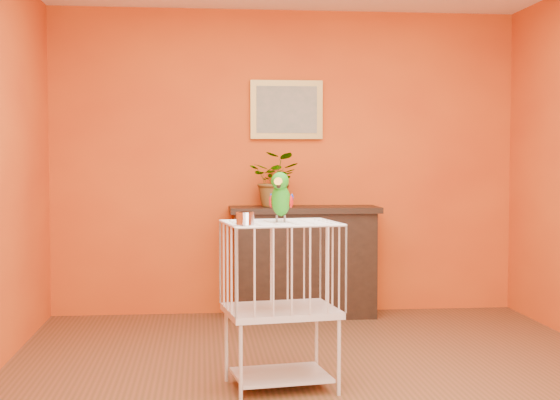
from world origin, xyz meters
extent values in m
plane|color=brown|center=(0.00, 0.00, 0.00)|extent=(4.50, 4.50, 0.00)
plane|color=#DD5714|center=(0.00, 2.25, 1.30)|extent=(4.00, 0.00, 4.00)
plane|color=#DD5714|center=(0.00, -2.25, 1.30)|extent=(4.00, 0.00, 4.00)
cube|color=black|center=(0.13, 2.03, 0.44)|extent=(1.17, 0.39, 0.88)
cube|color=black|center=(0.13, 2.03, 0.90)|extent=(1.25, 0.45, 0.05)
cube|color=black|center=(0.13, 1.86, 0.44)|extent=(0.82, 0.02, 0.44)
cube|color=#592419|center=(-0.12, 1.99, 0.34)|extent=(0.05, 0.18, 0.27)
cube|color=#264221|center=(-0.04, 1.99, 0.34)|extent=(0.05, 0.18, 0.27)
cube|color=#592419|center=(0.05, 1.99, 0.34)|extent=(0.05, 0.18, 0.27)
cube|color=#264221|center=(0.15, 1.99, 0.34)|extent=(0.05, 0.18, 0.27)
cube|color=#592419|center=(0.25, 1.99, 0.34)|extent=(0.05, 0.18, 0.27)
imported|color=#26722D|center=(-0.11, 2.05, 1.11)|extent=(0.54, 0.57, 0.36)
cube|color=olive|center=(0.00, 2.22, 1.75)|extent=(0.62, 0.03, 0.50)
cube|color=gray|center=(0.00, 2.21, 1.75)|extent=(0.52, 0.01, 0.40)
cube|color=beige|center=(-0.28, -0.01, 0.08)|extent=(0.59, 0.48, 0.02)
cube|color=beige|center=(-0.28, -0.01, 0.45)|extent=(0.69, 0.57, 0.04)
cube|color=beige|center=(-0.28, -0.01, 0.96)|extent=(0.69, 0.57, 0.01)
cylinder|color=beige|center=(-0.52, -0.26, 0.22)|extent=(0.02, 0.02, 0.43)
cylinder|color=beige|center=(0.03, -0.18, 0.22)|extent=(0.02, 0.02, 0.43)
cylinder|color=beige|center=(-0.59, 0.17, 0.22)|extent=(0.02, 0.02, 0.43)
cylinder|color=beige|center=(-0.03, 0.25, 0.22)|extent=(0.02, 0.02, 0.43)
cylinder|color=silver|center=(-0.49, -0.22, 1.00)|extent=(0.10, 0.10, 0.07)
cylinder|color=#59544C|center=(-0.30, 0.02, 0.98)|extent=(0.01, 0.01, 0.04)
cylinder|color=#59544C|center=(-0.25, 0.01, 0.98)|extent=(0.01, 0.01, 0.04)
ellipsoid|color=#139110|center=(-0.28, 0.01, 1.09)|extent=(0.15, 0.18, 0.21)
ellipsoid|color=#139110|center=(-0.28, -0.02, 1.20)|extent=(0.12, 0.13, 0.10)
cone|color=orange|center=(-0.30, -0.07, 1.19)|extent=(0.06, 0.08, 0.07)
cone|color=black|center=(-0.29, -0.05, 1.17)|extent=(0.03, 0.03, 0.03)
sphere|color=black|center=(-0.32, -0.03, 1.21)|extent=(0.01, 0.01, 0.01)
sphere|color=black|center=(-0.25, -0.05, 1.21)|extent=(0.01, 0.01, 0.01)
ellipsoid|color=#A50C0C|center=(-0.33, 0.04, 1.08)|extent=(0.04, 0.07, 0.07)
ellipsoid|color=navy|center=(-0.22, 0.01, 1.08)|extent=(0.04, 0.07, 0.07)
cone|color=#139110|center=(-0.26, 0.08, 1.02)|extent=(0.10, 0.16, 0.11)
camera|label=1|loc=(-0.73, -4.43, 1.33)|focal=50.00mm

